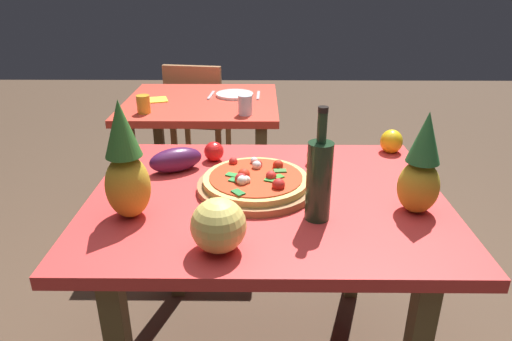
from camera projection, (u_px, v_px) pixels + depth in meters
name	position (u px, v px, depth m)	size (l,w,h in m)	color
display_table	(267.00, 217.00, 1.60)	(1.19, 0.93, 0.75)	brown
background_table	(202.00, 121.00, 2.70)	(0.87, 0.79, 0.75)	brown
dining_chair	(198.00, 114.00, 3.32)	(0.45, 0.45, 0.85)	#96663D
pizza_board	(256.00, 186.00, 1.58)	(0.40, 0.40, 0.03)	#96663D
pizza	(256.00, 179.00, 1.57)	(0.36, 0.36, 0.06)	#D5B55E
wine_bottle	(319.00, 179.00, 1.35)	(0.08, 0.08, 0.35)	#1D341F
pineapple_left	(421.00, 169.00, 1.39)	(0.13, 0.13, 0.32)	#B29826
pineapple_right	(126.00, 167.00, 1.36)	(0.13, 0.13, 0.37)	gold
melon	(218.00, 226.00, 1.22)	(0.15, 0.15, 0.15)	#DFCB62
bell_pepper	(391.00, 141.00, 1.89)	(0.09, 0.09, 0.10)	yellow
eggplant	(176.00, 160.00, 1.71)	(0.20, 0.09, 0.09)	#471943
tomato_at_corner	(214.00, 151.00, 1.81)	(0.08, 0.08, 0.08)	red
tomato_near_board	(315.00, 156.00, 1.78)	(0.07, 0.07, 0.07)	red
drinking_glass_juice	(143.00, 104.00, 2.40)	(0.07, 0.07, 0.09)	gold
drinking_glass_water	(245.00, 105.00, 2.37)	(0.07, 0.07, 0.10)	silver
dinner_plate	(235.00, 95.00, 2.73)	(0.22, 0.22, 0.02)	white
fork_utensil	(211.00, 95.00, 2.73)	(0.02, 0.18, 0.01)	silver
knife_utensil	(258.00, 95.00, 2.73)	(0.02, 0.18, 0.01)	silver
napkin_folded	(155.00, 100.00, 2.64)	(0.14, 0.12, 0.01)	yellow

